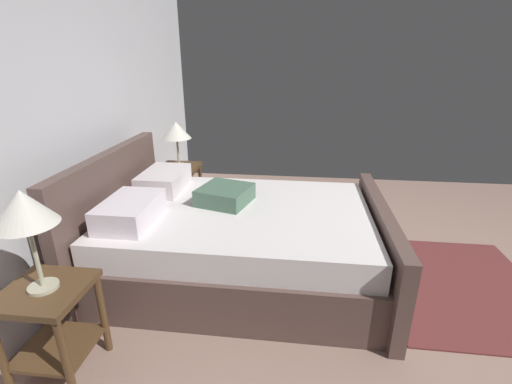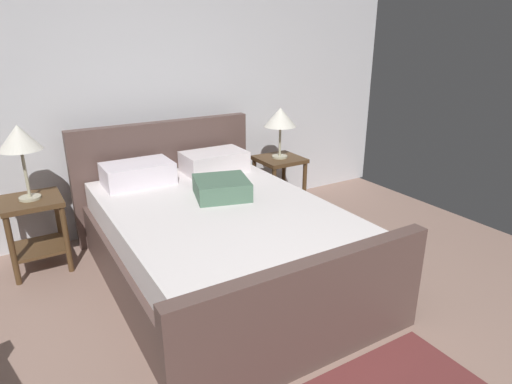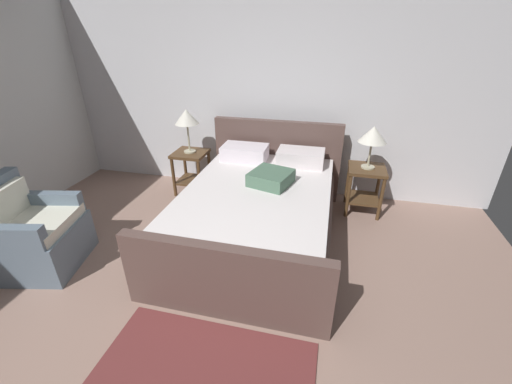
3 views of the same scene
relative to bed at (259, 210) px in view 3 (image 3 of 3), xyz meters
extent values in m
cube|color=silver|center=(-0.14, 1.33, 1.06)|extent=(5.86, 0.12, 2.80)
cube|color=brown|center=(0.00, -0.05, -0.14)|extent=(1.58, 2.15, 0.40)
cube|color=brown|center=(0.01, 1.07, 0.19)|extent=(1.69, 0.11, 1.06)
cube|color=brown|center=(-0.01, -1.17, 0.01)|extent=(1.69, 0.11, 0.69)
cube|color=white|center=(0.00, -0.05, 0.17)|extent=(1.50, 2.09, 0.22)
cube|color=white|center=(-0.35, 0.74, 0.37)|extent=(0.56, 0.36, 0.18)
cube|color=silver|center=(0.36, 0.73, 0.37)|extent=(0.56, 0.36, 0.18)
cube|color=#4B6D57|center=(0.11, 0.11, 0.35)|extent=(0.49, 0.49, 0.14)
cube|color=#50371F|center=(1.16, 0.86, 0.24)|extent=(0.44, 0.44, 0.04)
cube|color=#50371F|center=(1.16, 0.86, -0.16)|extent=(0.40, 0.40, 0.02)
cylinder|color=#50371F|center=(0.97, 0.67, -0.06)|extent=(0.04, 0.04, 0.56)
cylinder|color=#50371F|center=(1.35, 0.67, -0.06)|extent=(0.04, 0.04, 0.56)
cylinder|color=#50371F|center=(0.97, 1.05, -0.06)|extent=(0.04, 0.04, 0.56)
cylinder|color=#50371F|center=(1.35, 1.05, -0.06)|extent=(0.04, 0.04, 0.56)
cylinder|color=#B7B293|center=(1.16, 0.86, 0.27)|extent=(0.16, 0.16, 0.02)
cylinder|color=#B7B293|center=(1.16, 0.86, 0.43)|extent=(0.02, 0.02, 0.30)
cone|color=white|center=(1.16, 0.86, 0.68)|extent=(0.33, 0.33, 0.19)
cube|color=#50371F|center=(-1.17, 0.87, 0.24)|extent=(0.44, 0.44, 0.04)
cube|color=#50371F|center=(-1.17, 0.87, -0.16)|extent=(0.40, 0.40, 0.02)
cylinder|color=#50371F|center=(-1.36, 0.68, -0.06)|extent=(0.04, 0.04, 0.56)
cylinder|color=#50371F|center=(-0.98, 0.68, -0.06)|extent=(0.04, 0.04, 0.56)
cylinder|color=#50371F|center=(-1.36, 1.06, -0.06)|extent=(0.04, 0.04, 0.56)
cylinder|color=#50371F|center=(-0.98, 1.06, -0.06)|extent=(0.04, 0.04, 0.56)
cylinder|color=#B7B293|center=(-1.17, 0.87, 0.27)|extent=(0.16, 0.16, 0.02)
cylinder|color=#B7B293|center=(-1.17, 0.87, 0.47)|extent=(0.02, 0.02, 0.37)
cone|color=white|center=(-1.17, 0.87, 0.75)|extent=(0.31, 0.31, 0.19)
cube|color=slate|center=(-1.97, -0.96, -0.13)|extent=(0.86, 0.86, 0.42)
cube|color=silver|center=(-1.97, -0.96, 0.13)|extent=(0.79, 0.79, 0.10)
cube|color=silver|center=(-2.18, -1.01, 0.30)|extent=(0.23, 0.62, 0.36)
cube|color=slate|center=(-1.90, -1.27, 0.19)|extent=(0.65, 0.23, 0.22)
cube|color=slate|center=(-2.03, -0.66, 0.19)|extent=(0.65, 0.23, 0.22)
camera|label=1|loc=(-2.67, -0.48, 1.47)|focal=25.01mm
camera|label=2|loc=(-1.32, -2.77, 1.48)|focal=30.90mm
camera|label=3|loc=(0.67, -2.95, 1.77)|focal=22.45mm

